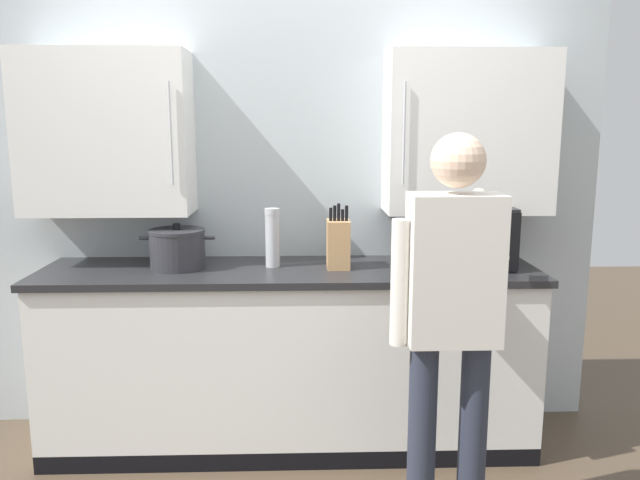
{
  "coord_description": "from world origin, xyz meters",
  "views": [
    {
      "loc": [
        0.05,
        -2.11,
        1.63
      ],
      "look_at": [
        0.15,
        0.87,
        1.08
      ],
      "focal_mm": 35.27,
      "sensor_mm": 36.0,
      "label": 1
    }
  ],
  "objects_px": {
    "microwave_oven": "(455,236)",
    "knife_block": "(338,243)",
    "thermos_flask": "(273,237)",
    "person_figure": "(452,306)",
    "stock_pot": "(178,249)"
  },
  "relations": [
    {
      "from": "knife_block",
      "to": "person_figure",
      "type": "height_order",
      "value": "person_figure"
    },
    {
      "from": "microwave_oven",
      "to": "thermos_flask",
      "type": "distance_m",
      "value": 0.91
    },
    {
      "from": "thermos_flask",
      "to": "knife_block",
      "type": "height_order",
      "value": "knife_block"
    },
    {
      "from": "person_figure",
      "to": "microwave_oven",
      "type": "bearing_deg",
      "value": 75.74
    },
    {
      "from": "microwave_oven",
      "to": "thermos_flask",
      "type": "bearing_deg",
      "value": 179.38
    },
    {
      "from": "knife_block",
      "to": "stock_pot",
      "type": "distance_m",
      "value": 0.79
    },
    {
      "from": "thermos_flask",
      "to": "person_figure",
      "type": "distance_m",
      "value": 1.08
    },
    {
      "from": "microwave_oven",
      "to": "stock_pot",
      "type": "height_order",
      "value": "microwave_oven"
    },
    {
      "from": "person_figure",
      "to": "thermos_flask",
      "type": "bearing_deg",
      "value": 131.11
    },
    {
      "from": "knife_block",
      "to": "person_figure",
      "type": "relative_size",
      "value": 0.2
    },
    {
      "from": "stock_pot",
      "to": "person_figure",
      "type": "distance_m",
      "value": 1.42
    },
    {
      "from": "stock_pot",
      "to": "person_figure",
      "type": "height_order",
      "value": "person_figure"
    },
    {
      "from": "stock_pot",
      "to": "person_figure",
      "type": "bearing_deg",
      "value": -34.06
    },
    {
      "from": "person_figure",
      "to": "knife_block",
      "type": "bearing_deg",
      "value": 116.22
    },
    {
      "from": "microwave_oven",
      "to": "knife_block",
      "type": "relative_size",
      "value": 2.18
    }
  ]
}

